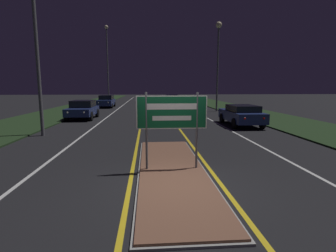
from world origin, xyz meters
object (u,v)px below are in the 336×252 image
streetlight_left_far (107,56)px  car_receding_2 (172,99)px  highway_sign (172,115)px  car_approaching_1 (106,101)px  car_receding_0 (241,114)px  streetlight_right_near (218,49)px  car_approaching_0 (83,109)px  car_receding_1 (180,104)px  streetlight_left_near (34,4)px

streetlight_left_far → car_receding_2: (9.34, -0.87, -6.30)m
highway_sign → car_approaching_1: highway_sign is taller
highway_sign → car_receding_0: (5.53, 9.26, -0.99)m
streetlight_right_near → car_approaching_0: bearing=-155.6°
streetlight_left_far → car_receding_2: 11.30m
streetlight_left_far → car_receding_1: size_ratio=2.49×
streetlight_left_far → highway_sign: bearing=-78.5°
highway_sign → streetlight_left_far: streetlight_left_far is taller
car_receding_2 → streetlight_left_far: bearing=174.7°
streetlight_right_near → car_receding_0: streetlight_right_near is taller
highway_sign → car_receding_1: 20.41m
car_approaching_0 → car_receding_2: bearing=63.0°
streetlight_right_near → car_receding_2: (-3.70, 11.59, -5.69)m
car_receding_0 → car_approaching_0: bearing=158.6°
streetlight_right_near → streetlight_left_far: bearing=136.3°
highway_sign → car_approaching_1: 26.26m
streetlight_left_far → car_receding_1: bearing=-51.7°
car_receding_2 → car_approaching_1: size_ratio=1.02×
streetlight_left_far → car_receding_0: (12.04, -22.64, -6.30)m
car_approaching_0 → car_approaching_1: (0.06, 11.79, -0.00)m
streetlight_right_near → car_receding_0: 11.70m
car_receding_1 → car_approaching_1: bearing=148.2°
car_receding_2 → car_approaching_1: bearing=-148.0°
streetlight_right_near → car_approaching_0: 14.83m
car_receding_0 → car_approaching_1: car_approaching_1 is taller
streetlight_left_near → car_receding_1: 17.50m
car_approaching_0 → streetlight_right_near: bearing=24.4°
car_receding_2 → car_approaching_0: size_ratio=1.07×
car_receding_1 → car_approaching_1: 10.18m
streetlight_left_far → streetlight_right_near: 18.05m
car_receding_1 → car_receding_2: (0.09, 10.84, 0.02)m
streetlight_left_near → car_receding_2: bearing=69.6°
streetlight_left_far → car_receding_1: 16.21m
streetlight_right_near → car_approaching_1: 14.97m
streetlight_left_far → car_approaching_1: streetlight_left_far is taller
highway_sign → streetlight_left_far: 32.99m
highway_sign → streetlight_left_near: size_ratio=0.23×
streetlight_left_near → car_receding_1: (9.07, 13.74, -5.93)m
highway_sign → car_receding_2: 31.18m
car_receding_0 → streetlight_left_far: bearing=118.0°
streetlight_left_far → car_approaching_1: size_ratio=2.61×
streetlight_left_far → car_approaching_1: 8.93m
car_receding_1 → car_approaching_0: 10.82m
streetlight_left_near → car_receding_0: streetlight_left_near is taller
streetlight_right_near → car_receding_0: (-1.01, -10.17, -5.69)m
streetlight_right_near → car_receding_2: 13.43m
streetlight_left_far → streetlight_right_near: size_ratio=1.24×
streetlight_left_far → car_receding_2: streetlight_left_far is taller
car_receding_2 → car_approaching_1: (-8.74, -5.46, 0.04)m
car_receding_1 → car_receding_2: size_ratio=1.03×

